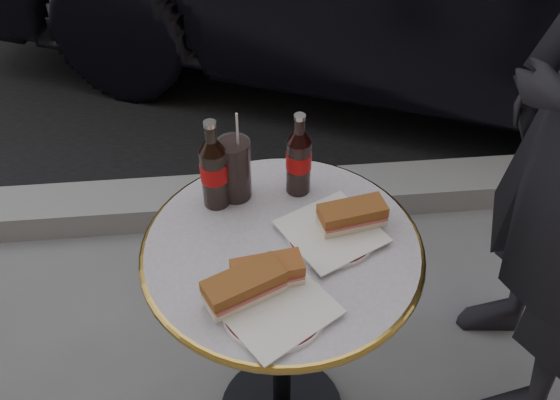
{
  "coord_description": "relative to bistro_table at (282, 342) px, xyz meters",
  "views": [
    {
      "loc": [
        -0.1,
        -0.93,
        1.72
      ],
      "look_at": [
        0.0,
        0.05,
        0.82
      ],
      "focal_mm": 40.0,
      "sensor_mm": 36.0,
      "label": 1
    }
  ],
  "objects": [
    {
      "name": "curb",
      "position": [
        0.0,
        0.9,
        -0.32
      ],
      "size": [
        40.0,
        0.2,
        0.12
      ],
      "primitive_type": "cube",
      "color": "gray",
      "rests_on": "ground"
    },
    {
      "name": "bistro_table",
      "position": [
        0.0,
        0.0,
        0.0
      ],
      "size": [
        0.62,
        0.62,
        0.73
      ],
      "primitive_type": null,
      "color": "#BAB2C4",
      "rests_on": "ground"
    },
    {
      "name": "plate_left",
      "position": [
        -0.03,
        -0.17,
        0.37
      ],
      "size": [
        0.28,
        0.28,
        0.01
      ],
      "primitive_type": "cylinder",
      "rotation": [
        0.0,
        0.0,
        0.4
      ],
      "color": "white",
      "rests_on": "bistro_table"
    },
    {
      "name": "plate_right",
      "position": [
        0.11,
        0.02,
        0.37
      ],
      "size": [
        0.25,
        0.25,
        0.01
      ],
      "primitive_type": "cylinder",
      "rotation": [
        0.0,
        0.0,
        0.3
      ],
      "color": "silver",
      "rests_on": "bistro_table"
    },
    {
      "name": "sandwich_left_a",
      "position": [
        -0.09,
        -0.14,
        0.41
      ],
      "size": [
        0.18,
        0.13,
        0.06
      ],
      "primitive_type": "cube",
      "rotation": [
        0.0,
        0.0,
        0.44
      ],
      "color": "brown",
      "rests_on": "plate_left"
    },
    {
      "name": "sandwich_left_b",
      "position": [
        -0.04,
        -0.11,
        0.4
      ],
      "size": [
        0.15,
        0.09,
        0.05
      ],
      "primitive_type": "cube",
      "rotation": [
        0.0,
        0.0,
        0.15
      ],
      "color": "#965026",
      "rests_on": "plate_left"
    },
    {
      "name": "sandwich_right",
      "position": [
        0.16,
        0.04,
        0.4
      ],
      "size": [
        0.16,
        0.1,
        0.05
      ],
      "primitive_type": "cube",
      "rotation": [
        0.0,
        0.0,
        0.19
      ],
      "color": "brown",
      "rests_on": "plate_right"
    },
    {
      "name": "cola_bottle_left",
      "position": [
        -0.14,
        0.15,
        0.48
      ],
      "size": [
        0.08,
        0.08,
        0.23
      ],
      "primitive_type": null,
      "rotation": [
        0.0,
        0.0,
        -0.23
      ],
      "color": "black",
      "rests_on": "bistro_table"
    },
    {
      "name": "cola_bottle_right",
      "position": [
        0.06,
        0.18,
        0.47
      ],
      "size": [
        0.07,
        0.07,
        0.22
      ],
      "primitive_type": null,
      "rotation": [
        0.0,
        0.0,
        0.08
      ],
      "color": "black",
      "rests_on": "bistro_table"
    },
    {
      "name": "cola_glass",
      "position": [
        -0.09,
        0.17,
        0.45
      ],
      "size": [
        0.1,
        0.1,
        0.16
      ],
      "primitive_type": "cylinder",
      "rotation": [
        0.0,
        0.0,
        0.39
      ],
      "color": "black",
      "rests_on": "bistro_table"
    }
  ]
}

